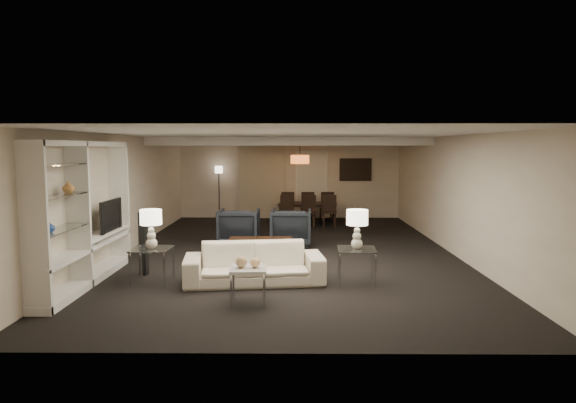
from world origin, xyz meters
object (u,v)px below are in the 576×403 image
Objects in this scene: sofa at (254,263)px; side_table_left at (152,266)px; coffee_table at (260,251)px; television at (105,215)px; chair_nm at (308,211)px; vase_amber at (68,187)px; floor_lamp at (219,193)px; side_table_right at (356,266)px; chair_nl at (287,211)px; pendant_light at (300,159)px; vase_blue at (49,227)px; armchair_right at (291,227)px; chair_nr at (329,211)px; chair_fm at (307,206)px; table_lamp_left at (151,229)px; dining_table at (308,213)px; table_lamp_right at (357,229)px; chair_fl at (288,206)px; marble_table at (248,285)px; floor_speaker at (143,243)px; armchair_left at (239,227)px; chair_fr at (326,206)px.

side_table_left is at bearing 172.99° from sofa.
coffee_table is 1.28× the size of television.
vase_amber is at bearing -111.96° from chair_nm.
floor_lamp is at bearing 95.29° from sofa.
chair_nl reaches higher than side_table_right.
vase_blue is at bearing -116.12° from pendant_light.
chair_nr is (1.08, 2.81, 0.03)m from armchair_right.
chair_nr is at bearing 61.04° from side_table_left.
chair_nr is 3.78m from floor_lamp.
side_table_right is (0.86, -6.06, -1.63)m from pendant_light.
chair_nr is at bearing 109.17° from chair_fm.
sofa is at bearing 81.89° from armchair_right.
side_table_right is at bearing 0.00° from table_lamp_left.
floor_lamp reaches higher than television.
dining_table is 0.67m from chair_nm.
table_lamp_right is (3.40, 0.00, 0.62)m from side_table_left.
chair_nl is at bearing -31.20° from television.
dining_table is 0.90m from chair_nl.
chair_fl is at bearing 88.56° from chair_nl.
chair_nl is at bearing 171.96° from pendant_light.
table_lamp_left is at bearing 147.09° from marble_table.
chair_nm is 1.00× the size of chair_fl.
coffee_table is at bearing 39.31° from floor_speaker.
chair_nl is (1.08, 2.81, 0.03)m from armchair_left.
floor_speaker reaches higher than dining_table.
chair_nl is 1.20m from chair_nr.
pendant_light is 6.32m from sofa.
floor_lamp reaches higher than side_table_left.
dining_table is 0.90m from chair_nr.
marble_table is at bearing -93.20° from dining_table.
chair_nl is (3.25, 7.41, -0.70)m from vase_blue.
chair_fm is (2.78, 7.41, -0.46)m from table_lamp_left.
table_lamp_right reaches higher than chair_nl.
floor_lamp reaches higher than side_table_right.
chair_nl reaches higher than marble_table.
vase_amber reaches higher than chair_fm.
table_lamp_right is at bearing 97.80° from chair_fl.
armchair_right is 3.79m from floor_speaker.
chair_nm is (3.08, 5.57, -0.11)m from floor_speaker.
pendant_light is at bearing -34.18° from television.
chair_nl and chair_nr have the same top height.
chair_fl reaches higher than side_table_left.
floor_lamp is at bearing -11.99° from chair_fr.
marble_table is at bearing -96.67° from pendant_light.
chair_fm is 0.54× the size of floor_lamp.
vase_amber is (-2.77, -2.21, 1.43)m from coffee_table.
chair_fr is (-0.02, 7.41, 0.16)m from side_table_right.
television is 1.09× the size of chair_nm.
chair_nm is at bearing 113.23° from chair_fl.
sofa is 1.70m from side_table_left.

